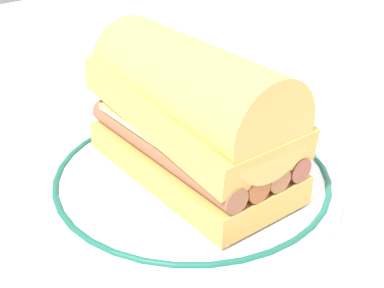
{
  "coord_description": "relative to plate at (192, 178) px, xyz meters",
  "views": [
    {
      "loc": [
        0.32,
        -0.29,
        0.29
      ],
      "look_at": [
        -0.01,
        -0.01,
        0.04
      ],
      "focal_mm": 51.14,
      "sensor_mm": 36.0,
      "label": 1
    }
  ],
  "objects": [
    {
      "name": "sausage_sandwich",
      "position": [
        0.0,
        0.0,
        0.07
      ],
      "size": [
        0.21,
        0.11,
        0.13
      ],
      "rotation": [
        0.0,
        0.0,
        -0.03
      ],
      "color": "gold",
      "rests_on": "plate"
    },
    {
      "name": "ground_plane",
      "position": [
        0.01,
        0.01,
        -0.01
      ],
      "size": [
        1.5,
        1.5,
        0.0
      ],
      "primitive_type": "plane",
      "color": "white"
    },
    {
      "name": "plate",
      "position": [
        0.0,
        0.0,
        0.0
      ],
      "size": [
        0.28,
        0.28,
        0.01
      ],
      "color": "white",
      "rests_on": "ground_plane"
    }
  ]
}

